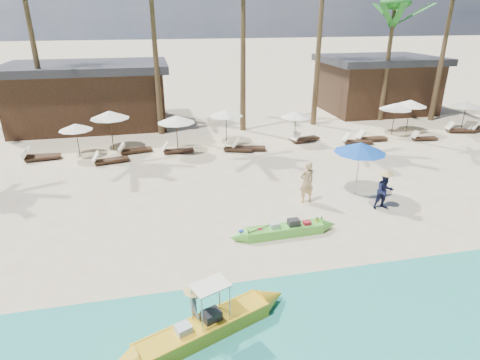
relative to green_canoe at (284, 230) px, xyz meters
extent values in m
plane|color=beige|center=(-0.46, 0.12, -0.20)|extent=(240.00, 240.00, 0.00)
cube|color=tan|center=(-0.46, -4.88, -0.19)|extent=(240.00, 4.50, 0.01)
cube|color=#57BF3A|center=(0.00, 0.00, -0.02)|extent=(2.87, 0.70, 0.34)
cube|color=white|center=(0.00, 0.00, -0.01)|extent=(2.47, 0.52, 0.15)
cube|color=#262628|center=(0.36, 0.01, 0.23)|extent=(0.42, 0.33, 0.32)
cube|color=silver|center=(-0.36, 0.03, 0.20)|extent=(0.32, 0.28, 0.25)
cube|color=#B61830|center=(0.86, -0.01, 0.17)|extent=(0.28, 0.23, 0.20)
cylinder|color=#B61830|center=(-0.90, 0.01, 0.11)|extent=(0.20, 0.20, 0.08)
cylinder|color=#262628|center=(-1.12, -0.09, 0.11)|extent=(0.18, 0.18, 0.07)
sphere|color=tan|center=(-1.39, -0.05, 0.15)|extent=(0.16, 0.16, 0.16)
cylinder|color=gold|center=(1.30, 0.12, 0.15)|extent=(0.13, 0.13, 0.16)
cylinder|color=gold|center=(1.48, 0.13, 0.15)|extent=(0.13, 0.13, 0.16)
cube|color=gold|center=(-3.48, -4.29, 0.02)|extent=(3.53, 2.00, 0.42)
cube|color=white|center=(-3.48, -4.29, 0.04)|extent=(3.00, 1.62, 0.19)
cube|color=#262628|center=(-3.27, -4.21, 0.30)|extent=(0.54, 0.49, 0.33)
cube|color=silver|center=(-3.99, -4.50, 0.27)|extent=(0.44, 0.42, 0.29)
cube|color=white|center=(-3.27, -4.21, 1.24)|extent=(1.05, 0.90, 0.03)
imported|color=tan|center=(1.76, 2.43, 0.72)|extent=(0.74, 0.55, 1.83)
imported|color=#141839|center=(4.62, 1.16, 0.58)|extent=(0.76, 0.59, 1.55)
imported|color=gray|center=(-3.63, -3.95, 0.51)|extent=(0.42, 0.69, 1.04)
cylinder|color=#99999E|center=(4.22, 2.77, 0.96)|extent=(0.05, 0.05, 2.31)
cone|color=#134BB5|center=(4.22, 2.77, 1.95)|extent=(2.21, 2.21, 0.45)
cylinder|color=#3B2618|center=(-8.48, 10.74, 0.71)|extent=(0.05, 0.05, 1.81)
cone|color=white|center=(-8.48, 10.74, 1.49)|extent=(1.81, 1.81, 0.36)
cube|color=#3B2618|center=(-10.34, 10.47, -0.04)|extent=(1.84, 0.82, 0.13)
cube|color=white|center=(-11.12, 10.35, 0.28)|extent=(0.48, 0.63, 0.52)
cube|color=#3B2618|center=(-10.43, 10.67, -0.03)|extent=(1.87, 0.73, 0.13)
cube|color=white|center=(-11.23, 10.73, 0.29)|extent=(0.45, 0.62, 0.53)
cylinder|color=#3B2618|center=(-6.72, 11.63, 0.92)|extent=(0.06, 0.06, 2.22)
cone|color=white|center=(-6.72, 11.63, 1.87)|extent=(2.22, 2.22, 0.44)
cube|color=#3B2618|center=(-6.64, 9.20, -0.04)|extent=(1.85, 0.93, 0.13)
cube|color=white|center=(-7.41, 9.04, 0.27)|extent=(0.51, 0.64, 0.52)
cube|color=#3B2618|center=(-5.40, 10.64, -0.04)|extent=(1.84, 0.89, 0.12)
cube|color=white|center=(-6.16, 10.49, 0.27)|extent=(0.50, 0.64, 0.52)
cylinder|color=#3B2618|center=(-3.04, 10.22, 0.86)|extent=(0.05, 0.05, 2.11)
cone|color=white|center=(-3.04, 10.22, 1.77)|extent=(2.11, 2.11, 0.42)
cube|color=#3B2618|center=(-3.01, 10.08, -0.05)|extent=(1.71, 0.59, 0.12)
cube|color=white|center=(-3.76, 10.10, 0.25)|extent=(0.39, 0.56, 0.49)
cylinder|color=#3B2618|center=(0.03, 11.44, 0.82)|extent=(0.05, 0.05, 2.04)
cone|color=white|center=(0.03, 11.44, 1.70)|extent=(2.04, 2.04, 0.41)
cube|color=#3B2618|center=(0.39, 9.60, -0.05)|extent=(1.74, 1.04, 0.12)
cube|color=white|center=(-0.30, 9.83, 0.24)|extent=(0.52, 0.63, 0.48)
cube|color=#3B2618|center=(1.08, 9.64, -0.04)|extent=(1.89, 0.99, 0.13)
cube|color=white|center=(0.31, 9.82, 0.28)|extent=(0.53, 0.66, 0.53)
cylinder|color=#3B2618|center=(4.22, 10.75, 0.74)|extent=(0.05, 0.05, 1.87)
cone|color=white|center=(4.22, 10.75, 1.54)|extent=(1.87, 1.87, 0.37)
cube|color=#3B2618|center=(4.91, 10.64, -0.03)|extent=(1.91, 1.10, 0.13)
cube|color=white|center=(4.14, 10.40, 0.29)|extent=(0.56, 0.68, 0.53)
cube|color=#3B2618|center=(7.86, 9.43, -0.04)|extent=(1.80, 0.84, 0.12)
cube|color=white|center=(7.10, 9.55, 0.26)|extent=(0.47, 0.62, 0.51)
cylinder|color=#3B2618|center=(11.00, 10.82, 0.82)|extent=(0.05, 0.05, 2.04)
cone|color=white|center=(11.00, 10.82, 1.70)|extent=(2.04, 2.04, 0.41)
cube|color=#3B2618|center=(9.03, 9.83, -0.03)|extent=(1.85, 0.69, 0.13)
cube|color=white|center=(8.23, 9.87, 0.29)|extent=(0.44, 0.61, 0.53)
cylinder|color=#3B2618|center=(12.40, 11.31, 0.85)|extent=(0.05, 0.05, 2.09)
cone|color=white|center=(12.40, 11.31, 1.75)|extent=(2.09, 2.09, 0.42)
cube|color=#3B2618|center=(12.34, 9.25, -0.06)|extent=(1.59, 0.66, 0.11)
cube|color=white|center=(11.67, 9.32, 0.21)|extent=(0.40, 0.53, 0.45)
cube|color=#3B2618|center=(15.82, 10.29, -0.04)|extent=(1.89, 1.02, 0.13)
cube|color=white|center=(15.05, 10.49, 0.28)|extent=(0.54, 0.67, 0.53)
cylinder|color=#3B2618|center=(16.28, 10.80, 0.78)|extent=(0.05, 0.05, 1.95)
cone|color=white|center=(16.28, 10.80, 1.62)|extent=(1.95, 1.95, 0.39)
cube|color=#3B2618|center=(17.19, 10.54, -0.04)|extent=(1.80, 0.85, 0.12)
cube|color=white|center=(16.44, 10.41, 0.26)|extent=(0.48, 0.62, 0.50)
cube|color=white|center=(16.65, 10.22, 0.27)|extent=(0.46, 0.61, 0.52)
cone|color=brown|center=(-10.91, 15.20, 5.25)|extent=(0.40, 0.40, 10.89)
cone|color=brown|center=(-3.82, 14.40, 4.84)|extent=(0.40, 0.40, 10.08)
cone|color=brown|center=(1.68, 14.14, 5.43)|extent=(0.40, 0.40, 11.26)
cone|color=brown|center=(6.98, 14.51, 6.39)|extent=(0.40, 0.40, 13.16)
cone|color=brown|center=(12.37, 14.64, 3.84)|extent=(0.40, 0.40, 8.07)
ellipsoid|color=#1A681E|center=(12.37, 14.64, 7.88)|extent=(2.08, 2.08, 0.88)
cone|color=brown|center=(16.10, 13.80, 5.12)|extent=(0.40, 0.40, 10.64)
cube|color=#3B2618|center=(-8.46, 17.62, 1.70)|extent=(10.00, 6.00, 3.80)
cube|color=#2D2D33|center=(-8.46, 17.62, 3.85)|extent=(10.80, 6.60, 0.50)
cube|color=#3B2618|center=(13.54, 17.62, 1.70)|extent=(8.00, 6.00, 3.80)
cube|color=#2D2D33|center=(13.54, 17.62, 3.85)|extent=(8.80, 6.60, 0.50)
camera|label=1|loc=(-4.27, -12.00, 7.23)|focal=30.00mm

